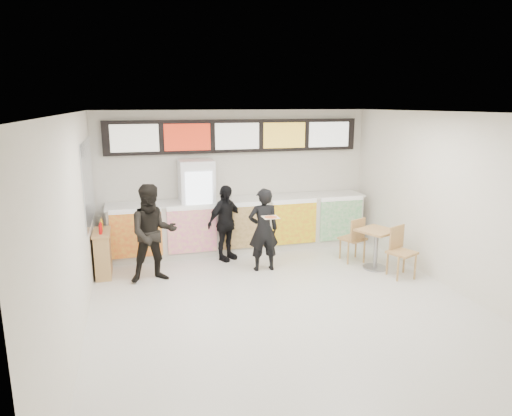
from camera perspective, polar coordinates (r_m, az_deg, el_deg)
name	(u,v)px	position (r m, az deg, el deg)	size (l,w,h in m)	color
floor	(288,309)	(7.29, 4.04, -12.50)	(7.00, 7.00, 0.00)	beige
ceiling	(291,113)	(6.59, 4.46, 11.78)	(7.00, 7.00, 0.00)	white
wall_back	(236,179)	(10.08, -2.50, 3.62)	(6.00, 6.00, 0.00)	silver
wall_left	(74,231)	(6.45, -21.77, -2.64)	(7.00, 7.00, 0.00)	silver
wall_right	(460,204)	(8.28, 24.18, 0.44)	(7.00, 7.00, 0.00)	silver
service_counter	(241,224)	(9.89, -1.91, -2.06)	(5.56, 0.77, 1.14)	silver
menu_board	(237,136)	(9.89, -2.44, 8.98)	(5.50, 0.14, 0.70)	black
drinks_fridge	(197,208)	(9.63, -7.36, 0.06)	(0.70, 0.67, 2.00)	white
mirror_panel	(88,182)	(8.78, -20.24, 3.10)	(0.01, 2.00, 1.50)	#B2B7BF
customer_main	(263,230)	(8.63, 0.93, -2.73)	(0.58, 0.38, 1.60)	black
customer_left	(153,233)	(8.29, -12.76, -3.11)	(0.86, 0.67, 1.77)	black
customer_mid	(225,223)	(9.23, -3.86, -1.88)	(0.91, 0.38, 1.55)	black
pizza_slice	(271,217)	(8.13, 1.84, -1.12)	(0.36, 0.36, 0.02)	beige
cafe_table	(376,242)	(9.07, 14.80, -4.09)	(1.03, 1.63, 0.93)	tan
condiment_ledge	(103,253)	(8.93, -18.58, -5.35)	(0.31, 0.76, 1.01)	tan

